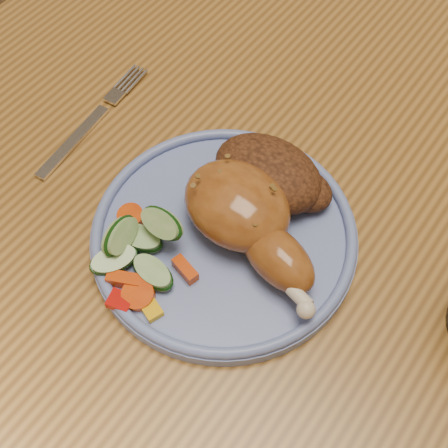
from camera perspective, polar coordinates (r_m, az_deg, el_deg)
The scene contains 8 objects.
ground at distance 1.29m, azimuth 5.36°, elevation -15.53°, with size 4.00×4.00×0.00m, color brown.
dining_table at distance 0.69m, azimuth 9.76°, elevation 0.86°, with size 0.90×1.40×0.75m.
plate at distance 0.56m, azimuth 0.00°, elevation -1.15°, with size 0.24×0.24×0.01m, color #6172B0.
plate_rim at distance 0.55m, azimuth 0.00°, elevation -0.56°, with size 0.24×0.24×0.01m, color #6172B0.
chicken_leg at distance 0.53m, azimuth 2.09°, elevation 0.61°, with size 0.16×0.10×0.05m.
rice_pilaf at distance 0.57m, azimuth 4.25°, elevation 4.47°, with size 0.11×0.08×0.05m.
vegetable_pile at distance 0.53m, azimuth -7.88°, elevation -2.46°, with size 0.10×0.10×0.05m.
fork at distance 0.65m, azimuth -12.27°, elevation 8.89°, with size 0.03×0.15×0.00m.
Camera 1 is at (0.13, -0.37, 1.23)m, focal length 50.00 mm.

